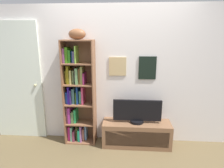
{
  "coord_description": "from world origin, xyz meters",
  "views": [
    {
      "loc": [
        0.15,
        -2.06,
        1.82
      ],
      "look_at": [
        -0.07,
        0.85,
        1.08
      ],
      "focal_mm": 30.97,
      "sensor_mm": 36.0,
      "label": 1
    }
  ],
  "objects": [
    {
      "name": "bookshelf",
      "position": [
        -0.67,
        0.99,
        0.84
      ],
      "size": [
        0.51,
        0.28,
        1.75
      ],
      "color": "brown",
      "rests_on": "ground"
    },
    {
      "name": "tv_stand",
      "position": [
        0.33,
        0.91,
        0.21
      ],
      "size": [
        1.13,
        0.37,
        0.41
      ],
      "color": "brown",
      "rests_on": "ground"
    },
    {
      "name": "football",
      "position": [
        -0.62,
        0.96,
        1.83
      ],
      "size": [
        0.28,
        0.18,
        0.16
      ],
      "primitive_type": "ellipsoid",
      "rotation": [
        0.0,
        0.0,
        -0.07
      ],
      "color": "brown",
      "rests_on": "bookshelf"
    },
    {
      "name": "back_wall",
      "position": [
        0.0,
        1.13,
        1.15
      ],
      "size": [
        4.8,
        0.08,
        2.3
      ],
      "color": "silver",
      "rests_on": "ground"
    },
    {
      "name": "television",
      "position": [
        0.33,
        0.91,
        0.6
      ],
      "size": [
        0.79,
        0.22,
        0.39
      ],
      "color": "black",
      "rests_on": "tv_stand"
    },
    {
      "name": "door",
      "position": [
        -1.75,
        1.08,
        1.03
      ],
      "size": [
        0.89,
        0.09,
        2.05
      ],
      "color": "silver",
      "rests_on": "ground"
    }
  ]
}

